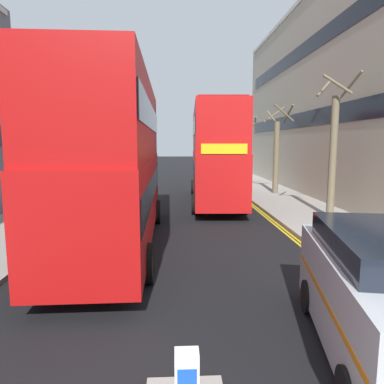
{
  "coord_description": "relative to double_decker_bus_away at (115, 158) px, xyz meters",
  "views": [
    {
      "loc": [
        -0.13,
        -1.41,
        3.56
      ],
      "look_at": [
        0.5,
        11.0,
        1.8
      ],
      "focal_mm": 32.75,
      "sensor_mm": 36.0,
      "label": 1
    }
  ],
  "objects": [
    {
      "name": "double_decker_bus_oncoming",
      "position": [
        4.39,
        8.55,
        0.0
      ],
      "size": [
        3.14,
        10.9,
        5.64
      ],
      "color": "red",
      "rests_on": "ground"
    },
    {
      "name": "sidewalk_left",
      "position": [
        -4.37,
        5.47,
        -2.96
      ],
      "size": [
        4.0,
        80.0,
        0.14
      ],
      "primitive_type": "cube",
      "color": "#9E9991",
      "rests_on": "ground"
    },
    {
      "name": "street_tree_mid",
      "position": [
        8.91,
        11.51,
        -0.14
      ],
      "size": [
        1.71,
        1.8,
        5.9
      ],
      "color": "#6B6047",
      "rests_on": "sidewalk_right"
    },
    {
      "name": "kerb_line_inner",
      "position": [
        6.37,
        3.47,
        -3.03
      ],
      "size": [
        0.1,
        56.0,
        0.01
      ],
      "primitive_type": "cube",
      "color": "yellow",
      "rests_on": "ground"
    },
    {
      "name": "kerb_line_outer",
      "position": [
        6.53,
        3.47,
        -3.03
      ],
      "size": [
        0.1,
        56.0,
        0.01
      ],
      "primitive_type": "cube",
      "color": "yellow",
      "rests_on": "ground"
    },
    {
      "name": "townhouse_terrace_right",
      "position": [
        15.62,
        13.25,
        3.66
      ],
      "size": [
        10.08,
        28.0,
        13.37
      ],
      "color": "#B2A893",
      "rests_on": "ground"
    },
    {
      "name": "double_decker_bus_away",
      "position": [
        0.0,
        0.0,
        0.0
      ],
      "size": [
        2.92,
        10.84,
        5.64
      ],
      "color": "#B20F0F",
      "rests_on": "ground"
    },
    {
      "name": "street_tree_near",
      "position": [
        8.32,
        17.66,
        -0.25
      ],
      "size": [
        1.59,
        2.05,
        5.95
      ],
      "color": "#6B6047",
      "rests_on": "sidewalk_right"
    },
    {
      "name": "street_tree_far",
      "position": [
        9.2,
        3.66,
        0.15
      ],
      "size": [
        1.74,
        1.71,
        6.49
      ],
      "color": "#6B6047",
      "rests_on": "sidewalk_right"
    },
    {
      "name": "sidewalk_right",
      "position": [
        8.63,
        5.47,
        -2.96
      ],
      "size": [
        4.0,
        80.0,
        0.14
      ],
      "primitive_type": "cube",
      "color": "#9E9991",
      "rests_on": "ground"
    }
  ]
}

